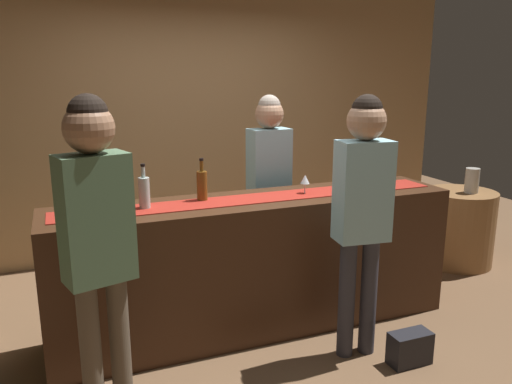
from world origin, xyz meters
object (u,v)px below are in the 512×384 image
Objects in this scene: vase_on_side_table at (472,181)px; wine_glass_near_customer at (305,180)px; wine_bottle_green at (90,200)px; wine_bottle_clear at (144,192)px; customer_sipping at (363,199)px; handbag at (410,348)px; customer_browsing at (97,228)px; wine_glass_mid_counter at (354,176)px; bartender at (269,173)px; round_side_table at (458,227)px; wine_bottle_amber at (202,185)px.

wine_glass_near_customer is at bearing -169.16° from vase_on_side_table.
wine_bottle_green and wine_bottle_clear have the same top height.
customer_sipping is 6.24× the size of handbag.
customer_browsing reaches higher than vase_on_side_table.
wine_glass_mid_counter reaches higher than handbag.
customer_browsing is 7.42× the size of vase_on_side_table.
bartender is at bearing 103.97° from customer_sipping.
wine_glass_mid_counter is 0.51× the size of handbag.
round_side_table is (2.01, -0.11, -0.68)m from bartender.
customer_sipping is (0.86, -0.70, -0.02)m from wine_bottle_amber.
wine_glass_mid_counter is 0.75m from bartender.
customer_sipping reaches higher than vase_on_side_table.
handbag is at bearing 102.52° from bartender.
wine_bottle_green is at bearing -168.78° from wine_bottle_amber.
vase_on_side_table is at bearing 34.59° from customer_sipping.
vase_on_side_table is 2.19m from handbag.
handbag is (0.40, -1.43, -0.94)m from bartender.
customer_sipping is 0.98× the size of customer_browsing.
customer_browsing is (-0.36, -0.72, 0.01)m from wine_bottle_clear.
customer_browsing is 6.36× the size of handbag.
customer_sipping is (0.10, -0.61, -0.01)m from wine_glass_near_customer.
wine_bottle_clear is 2.10× the size of wine_glass_near_customer.
wine_bottle_amber is (0.76, 0.15, 0.00)m from wine_bottle_green.
handbag is at bearing -36.58° from customer_sipping.
wine_glass_near_customer is (0.76, -0.08, -0.01)m from wine_bottle_amber.
wine_bottle_clear is at bearing 160.79° from customer_sipping.
bartender is 2.29× the size of round_side_table.
vase_on_side_table is at bearing 6.15° from wine_bottle_amber.
wine_glass_near_customer is 0.41m from wine_glass_mid_counter.
customer_sipping is at bearing -117.63° from wine_glass_mid_counter.
customer_browsing reaches higher than wine_glass_mid_counter.
wine_bottle_clear is 0.17× the size of customer_sipping.
round_side_table is (1.86, 1.07, -0.72)m from customer_sipping.
wine_bottle_green is 1.08× the size of handbag.
wine_glass_mid_counter is (1.58, -0.04, -0.01)m from wine_bottle_clear.
customer_sipping is 2.36× the size of round_side_table.
handbag is at bearing -140.60° from round_side_table.
wine_glass_mid_counter is at bearing 3.53° from customer_browsing.
customer_browsing reaches higher than customer_sipping.
handbag is at bearing -39.98° from wine_bottle_amber.
customer_browsing reaches higher than round_side_table.
vase_on_side_table is (1.59, 0.41, -0.24)m from wine_glass_mid_counter.
wine_bottle_amber is 1.18m from wine_glass_mid_counter.
wine_glass_near_customer is 1.00× the size of wine_glass_mid_counter.
wine_glass_near_customer is at bearing 176.71° from wine_glass_mid_counter.
vase_on_side_table is at bearing -64.18° from round_side_table.
wine_glass_near_customer is 0.51× the size of handbag.
round_side_table is at bearing 17.26° from wine_glass_mid_counter.
customer_sipping is at bearing -38.83° from wine_bottle_amber.
handbag is at bearing -29.63° from wine_bottle_clear.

